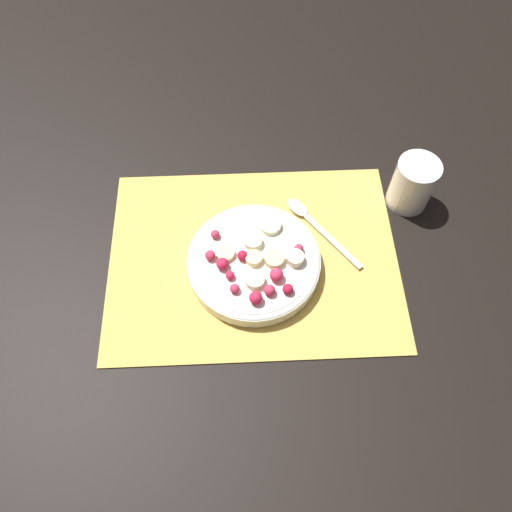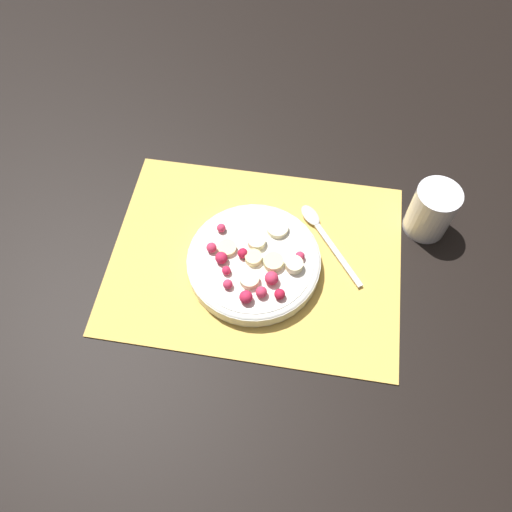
{
  "view_description": "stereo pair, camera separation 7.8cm",
  "coord_description": "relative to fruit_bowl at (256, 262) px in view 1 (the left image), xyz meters",
  "views": [
    {
      "loc": [
        -0.01,
        -0.41,
        0.72
      ],
      "look_at": [
        0.0,
        -0.02,
        0.04
      ],
      "focal_mm": 35.0,
      "sensor_mm": 36.0,
      "label": 1
    },
    {
      "loc": [
        0.07,
        -0.41,
        0.72
      ],
      "look_at": [
        0.0,
        -0.02,
        0.04
      ],
      "focal_mm": 35.0,
      "sensor_mm": 36.0,
      "label": 2
    }
  ],
  "objects": [
    {
      "name": "ground_plane",
      "position": [
        -0.0,
        0.02,
        -0.02
      ],
      "size": [
        3.0,
        3.0,
        0.0
      ],
      "primitive_type": "plane",
      "color": "black"
    },
    {
      "name": "drinking_glass",
      "position": [
        0.27,
        0.13,
        0.02
      ],
      "size": [
        0.07,
        0.07,
        0.09
      ],
      "color": "white",
      "rests_on": "ground_plane"
    },
    {
      "name": "spoon",
      "position": [
        0.1,
        0.09,
        -0.01
      ],
      "size": [
        0.12,
        0.15,
        0.01
      ],
      "rotation": [
        0.0,
        0.0,
        2.22
      ],
      "color": "silver",
      "rests_on": "placemat"
    },
    {
      "name": "placemat",
      "position": [
        -0.0,
        0.02,
        -0.02
      ],
      "size": [
        0.48,
        0.36,
        0.01
      ],
      "color": "#E0B251",
      "rests_on": "ground_plane"
    },
    {
      "name": "fruit_bowl",
      "position": [
        0.0,
        0.0,
        0.0
      ],
      "size": [
        0.21,
        0.21,
        0.05
      ],
      "color": "silver",
      "rests_on": "placemat"
    }
  ]
}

